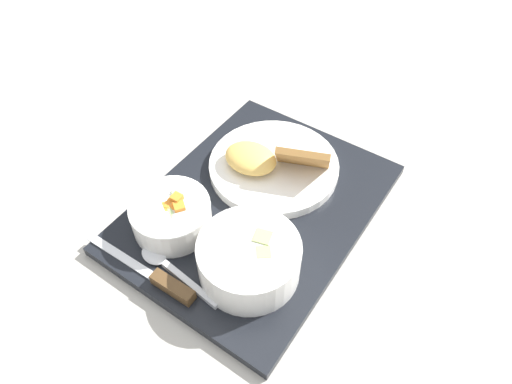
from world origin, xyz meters
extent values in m
plane|color=#ADA89E|center=(0.00, 0.00, 0.00)|extent=(4.00, 4.00, 0.00)
cube|color=black|center=(0.00, 0.00, 0.01)|extent=(0.46, 0.37, 0.02)
cylinder|color=white|center=(-0.10, 0.09, 0.04)|extent=(0.12, 0.12, 0.05)
torus|color=white|center=(-0.10, 0.09, 0.06)|extent=(0.12, 0.12, 0.01)
cylinder|color=#A8D184|center=(-0.07, 0.09, 0.06)|extent=(0.04, 0.04, 0.02)
cylinder|color=#A8D184|center=(-0.09, 0.08, 0.06)|extent=(0.03, 0.03, 0.01)
cylinder|color=#A8D184|center=(-0.10, 0.09, 0.06)|extent=(0.05, 0.05, 0.01)
cylinder|color=#A8D184|center=(-0.10, 0.10, 0.06)|extent=(0.07, 0.06, 0.02)
cylinder|color=#A8D184|center=(-0.08, 0.10, 0.06)|extent=(0.04, 0.04, 0.01)
cylinder|color=#A8D184|center=(-0.12, 0.10, 0.06)|extent=(0.06, 0.06, 0.01)
cube|color=orange|center=(-0.10, 0.09, 0.06)|extent=(0.03, 0.03, 0.01)
cube|color=orange|center=(-0.08, 0.09, 0.07)|extent=(0.02, 0.02, 0.02)
cube|color=orange|center=(-0.09, 0.09, 0.06)|extent=(0.02, 0.02, 0.01)
cube|color=orange|center=(-0.09, 0.08, 0.06)|extent=(0.02, 0.02, 0.02)
cylinder|color=white|center=(-0.11, -0.05, 0.05)|extent=(0.14, 0.14, 0.06)
torus|color=white|center=(-0.11, -0.05, 0.07)|extent=(0.14, 0.14, 0.01)
cylinder|color=#939E56|center=(-0.11, -0.05, 0.05)|extent=(0.12, 0.12, 0.04)
cube|color=#B2C170|center=(-0.09, -0.06, 0.07)|extent=(0.03, 0.03, 0.02)
cube|color=#B2C170|center=(-0.11, -0.07, 0.07)|extent=(0.03, 0.03, 0.01)
cylinder|color=white|center=(0.08, 0.01, 0.02)|extent=(0.22, 0.22, 0.02)
ellipsoid|color=#EAB756|center=(0.06, 0.04, 0.05)|extent=(0.08, 0.09, 0.03)
cube|color=#A37038|center=(0.09, -0.04, 0.06)|extent=(0.08, 0.10, 0.08)
cube|color=silver|center=(-0.18, 0.13, 0.02)|extent=(0.03, 0.13, 0.00)
cube|color=#51381E|center=(-0.19, 0.03, 0.03)|extent=(0.02, 0.07, 0.02)
ellipsoid|color=silver|center=(-0.16, 0.09, 0.02)|extent=(0.04, 0.05, 0.01)
cube|color=silver|center=(-0.17, 0.01, 0.02)|extent=(0.03, 0.10, 0.01)
camera|label=1|loc=(-0.41, -0.21, 0.58)|focal=32.00mm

